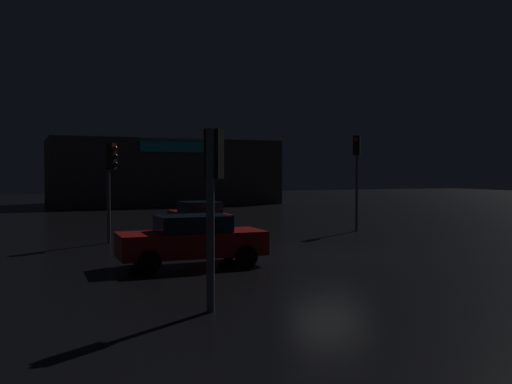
{
  "coord_description": "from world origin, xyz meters",
  "views": [
    {
      "loc": [
        -9.52,
        -16.11,
        2.76
      ],
      "look_at": [
        -0.77,
        4.34,
        1.98
      ],
      "focal_mm": 39.42,
      "sensor_mm": 36.0,
      "label": 1
    }
  ],
  "objects_px": {
    "car_crossing": "(199,218)",
    "traffic_signal_opposite": "(111,170)",
    "store_building": "(163,172)",
    "traffic_signal_cross_left": "(213,184)",
    "car_near": "(192,240)",
    "traffic_signal_main": "(357,162)"
  },
  "relations": [
    {
      "from": "car_crossing",
      "to": "traffic_signal_opposite",
      "type": "bearing_deg",
      "value": -166.12
    },
    {
      "from": "traffic_signal_main",
      "to": "car_crossing",
      "type": "distance_m",
      "value": 7.82
    },
    {
      "from": "traffic_signal_opposite",
      "to": "car_near",
      "type": "distance_m",
      "value": 6.83
    },
    {
      "from": "car_near",
      "to": "car_crossing",
      "type": "relative_size",
      "value": 1.08
    },
    {
      "from": "store_building",
      "to": "traffic_signal_cross_left",
      "type": "xyz_separation_m",
      "value": [
        -8.32,
        -38.23,
        -0.25
      ]
    },
    {
      "from": "store_building",
      "to": "car_near",
      "type": "relative_size",
      "value": 4.46
    },
    {
      "from": "traffic_signal_main",
      "to": "traffic_signal_opposite",
      "type": "height_order",
      "value": "traffic_signal_main"
    },
    {
      "from": "store_building",
      "to": "car_crossing",
      "type": "xyz_separation_m",
      "value": [
        -4.68,
        -25.64,
        -1.99
      ]
    },
    {
      "from": "traffic_signal_opposite",
      "to": "car_crossing",
      "type": "relative_size",
      "value": 0.98
    },
    {
      "from": "traffic_signal_main",
      "to": "store_building",
      "type": "bearing_deg",
      "value": 95.79
    },
    {
      "from": "traffic_signal_cross_left",
      "to": "car_near",
      "type": "bearing_deg",
      "value": 77.81
    },
    {
      "from": "store_building",
      "to": "traffic_signal_cross_left",
      "type": "height_order",
      "value": "store_building"
    },
    {
      "from": "traffic_signal_main",
      "to": "traffic_signal_cross_left",
      "type": "height_order",
      "value": "traffic_signal_main"
    },
    {
      "from": "traffic_signal_opposite",
      "to": "car_crossing",
      "type": "distance_m",
      "value": 4.46
    },
    {
      "from": "store_building",
      "to": "traffic_signal_main",
      "type": "distance_m",
      "value": 26.72
    },
    {
      "from": "car_crossing",
      "to": "traffic_signal_cross_left",
      "type": "bearing_deg",
      "value": -106.15
    },
    {
      "from": "car_crossing",
      "to": "store_building",
      "type": "bearing_deg",
      "value": 79.66
    },
    {
      "from": "store_building",
      "to": "car_crossing",
      "type": "relative_size",
      "value": 4.82
    },
    {
      "from": "store_building",
      "to": "traffic_signal_cross_left",
      "type": "distance_m",
      "value": 39.13
    },
    {
      "from": "store_building",
      "to": "traffic_signal_main",
      "type": "relative_size",
      "value": 4.29
    },
    {
      "from": "traffic_signal_opposite",
      "to": "traffic_signal_cross_left",
      "type": "bearing_deg",
      "value": -89.04
    },
    {
      "from": "store_building",
      "to": "car_near",
      "type": "bearing_deg",
      "value": -102.29
    }
  ]
}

